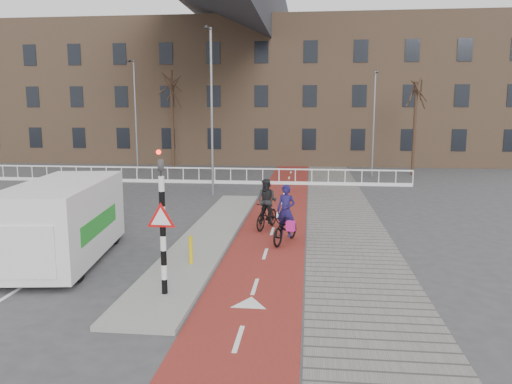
# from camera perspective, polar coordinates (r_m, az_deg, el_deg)

# --- Properties ---
(ground) EXTENTS (120.00, 120.00, 0.00)m
(ground) POSITION_cam_1_polar(r_m,az_deg,el_deg) (14.32, -5.74, -9.15)
(ground) COLOR #38383A
(ground) RESTS_ON ground
(bike_lane) EXTENTS (2.50, 60.00, 0.01)m
(bike_lane) POSITION_cam_1_polar(r_m,az_deg,el_deg) (23.75, 2.79, -1.63)
(bike_lane) COLOR maroon
(bike_lane) RESTS_ON ground
(sidewalk) EXTENTS (3.00, 60.00, 0.01)m
(sidewalk) POSITION_cam_1_polar(r_m,az_deg,el_deg) (23.76, 9.54, -1.74)
(sidewalk) COLOR slate
(sidewalk) RESTS_ON ground
(curb_island) EXTENTS (1.80, 16.00, 0.12)m
(curb_island) POSITION_cam_1_polar(r_m,az_deg,el_deg) (18.20, -5.31, -4.90)
(curb_island) COLOR gray
(curb_island) RESTS_ON ground
(traffic_signal) EXTENTS (0.80, 0.80, 3.68)m
(traffic_signal) POSITION_cam_1_polar(r_m,az_deg,el_deg) (12.05, -10.67, -3.00)
(traffic_signal) COLOR black
(traffic_signal) RESTS_ON curb_island
(bollard) EXTENTS (0.12, 0.12, 0.82)m
(bollard) POSITION_cam_1_polar(r_m,az_deg,el_deg) (14.66, -7.47, -6.56)
(bollard) COLOR gold
(bollard) RESTS_ON curb_island
(cyclist_near) EXTENTS (1.30, 2.07, 2.02)m
(cyclist_near) POSITION_cam_1_polar(r_m,az_deg,el_deg) (17.15, 3.43, -3.61)
(cyclist_near) COLOR black
(cyclist_near) RESTS_ON bike_lane
(cyclist_far) EXTENTS (1.09, 1.86, 1.93)m
(cyclist_far) POSITION_cam_1_polar(r_m,az_deg,el_deg) (19.09, 1.25, -1.88)
(cyclist_far) COLOR black
(cyclist_far) RESTS_ON bike_lane
(van) EXTENTS (2.95, 5.84, 2.41)m
(van) POSITION_cam_1_polar(r_m,az_deg,el_deg) (16.09, -21.14, -2.99)
(van) COLOR silver
(van) RESTS_ON ground
(railing) EXTENTS (28.00, 0.10, 0.99)m
(railing) POSITION_cam_1_polar(r_m,az_deg,el_deg) (31.56, -8.30, 1.59)
(railing) COLOR silver
(railing) RESTS_ON ground
(townhouse_row) EXTENTS (46.00, 10.00, 15.90)m
(townhouse_row) POSITION_cam_1_polar(r_m,az_deg,el_deg) (45.77, -1.23, 13.49)
(townhouse_row) COLOR #7F6047
(townhouse_row) RESTS_ON ground
(tree_mid) EXTENTS (0.26, 0.26, 7.45)m
(tree_mid) POSITION_cam_1_polar(r_m,az_deg,el_deg) (38.77, -9.54, 8.06)
(tree_mid) COLOR black
(tree_mid) RESTS_ON ground
(tree_right) EXTENTS (0.21, 0.21, 6.44)m
(tree_right) POSITION_cam_1_polar(r_m,az_deg,el_deg) (36.46, 17.66, 6.88)
(tree_right) COLOR black
(tree_right) RESTS_ON ground
(streetlight_near) EXTENTS (0.12, 0.12, 8.67)m
(streetlight_near) POSITION_cam_1_polar(r_m,az_deg,el_deg) (26.47, -5.07, 8.92)
(streetlight_near) COLOR slate
(streetlight_near) RESTS_ON ground
(streetlight_left) EXTENTS (0.12, 0.12, 8.02)m
(streetlight_left) POSITION_cam_1_polar(r_m,az_deg,el_deg) (37.54, -13.58, 8.32)
(streetlight_left) COLOR slate
(streetlight_left) RESTS_ON ground
(streetlight_right) EXTENTS (0.12, 0.12, 7.08)m
(streetlight_right) POSITION_cam_1_polar(r_m,az_deg,el_deg) (35.00, 13.29, 7.50)
(streetlight_right) COLOR slate
(streetlight_right) RESTS_ON ground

